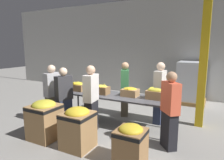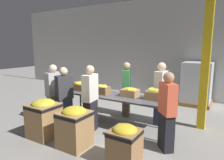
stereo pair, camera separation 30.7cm
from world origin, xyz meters
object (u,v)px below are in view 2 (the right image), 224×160
(sorting_table, at_px, (114,97))
(donation_bin_2, at_px, (125,143))
(banana_box_2, at_px, (130,92))
(volunteer_3, at_px, (161,94))
(volunteer_5, at_px, (54,94))
(banana_box_1, at_px, (101,89))
(volunteer_0, at_px, (167,112))
(volunteer_1, at_px, (65,97))
(volunteer_2, at_px, (126,89))
(pallet_stack_0, at_px, (197,84))
(volunteer_4, at_px, (90,99))
(support_pillar, at_px, (207,49))
(banana_box_3, at_px, (155,94))
(donation_bin_1, at_px, (75,126))
(banana_box_0, at_px, (79,86))
(donation_bin_0, at_px, (44,117))

(sorting_table, relative_size, donation_bin_2, 4.18)
(banana_box_2, distance_m, volunteer_3, 0.85)
(volunteer_5, bearing_deg, banana_box_1, -52.15)
(donation_bin_2, bearing_deg, banana_box_2, 113.43)
(volunteer_0, bearing_deg, volunteer_1, 52.83)
(volunteer_2, xyz_separation_m, volunteer_5, (-1.47, -1.46, -0.01))
(pallet_stack_0, bearing_deg, volunteer_5, -129.05)
(sorting_table, xyz_separation_m, banana_box_1, (-0.37, -0.05, 0.18))
(volunteer_4, bearing_deg, volunteer_1, 90.25)
(support_pillar, bearing_deg, banana_box_2, -152.62)
(volunteer_0, bearing_deg, volunteer_2, 8.62)
(volunteer_1, distance_m, pallet_stack_0, 4.66)
(banana_box_3, height_order, donation_bin_1, banana_box_3)
(volunteer_2, xyz_separation_m, volunteer_3, (1.08, -0.12, 0.02))
(volunteer_2, xyz_separation_m, pallet_stack_0, (1.60, 2.33, -0.05))
(banana_box_1, bearing_deg, banana_box_0, 177.67)
(banana_box_2, relative_size, pallet_stack_0, 0.27)
(sorting_table, height_order, volunteer_3, volunteer_3)
(donation_bin_0, bearing_deg, banana_box_2, 48.27)
(volunteer_4, xyz_separation_m, donation_bin_2, (1.37, -0.81, -0.42))
(banana_box_2, height_order, donation_bin_0, banana_box_2)
(volunteer_2, relative_size, donation_bin_1, 1.86)
(volunteer_0, relative_size, donation_bin_2, 2.19)
(banana_box_2, height_order, volunteer_4, volunteer_4)
(volunteer_0, distance_m, volunteer_5, 3.09)
(banana_box_1, height_order, volunteer_4, volunteer_4)
(banana_box_2, height_order, volunteer_5, volunteer_5)
(volunteer_2, relative_size, donation_bin_2, 2.21)
(volunteer_3, bearing_deg, volunteer_1, -50.98)
(volunteer_1, bearing_deg, support_pillar, -43.07)
(banana_box_2, distance_m, volunteer_1, 1.69)
(banana_box_0, distance_m, support_pillar, 3.52)
(banana_box_1, height_order, volunteer_5, volunteer_5)
(sorting_table, distance_m, volunteer_3, 1.24)
(volunteer_1, xyz_separation_m, donation_bin_2, (2.13, -0.71, -0.38))
(volunteer_0, bearing_deg, donation_bin_0, 67.95)
(banana_box_1, bearing_deg, donation_bin_2, -44.30)
(banana_box_0, height_order, donation_bin_1, banana_box_0)
(volunteer_2, bearing_deg, pallet_stack_0, 124.62)
(banana_box_3, relative_size, volunteer_0, 0.28)
(donation_bin_0, bearing_deg, donation_bin_1, 0.00)
(banana_box_1, bearing_deg, banana_box_2, 10.26)
(banana_box_0, relative_size, pallet_stack_0, 0.30)
(banana_box_3, bearing_deg, volunteer_3, 94.02)
(banana_box_0, height_order, volunteer_4, volunteer_4)
(banana_box_1, height_order, volunteer_0, volunteer_0)
(volunteer_4, relative_size, donation_bin_0, 1.82)
(volunteer_1, bearing_deg, banana_box_1, -24.20)
(volunteer_2, xyz_separation_m, donation_bin_0, (-0.96, -2.26, -0.33))
(donation_bin_1, bearing_deg, support_pillar, 49.00)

